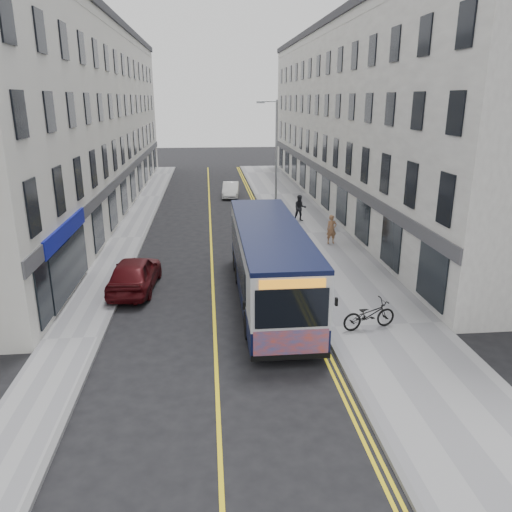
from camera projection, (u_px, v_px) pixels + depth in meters
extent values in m
plane|color=black|center=(214.00, 320.00, 19.03)|extent=(140.00, 140.00, 0.00)
cube|color=gray|center=(312.00, 233.00, 30.97)|extent=(4.50, 64.00, 0.12)
cube|color=gray|center=(127.00, 238.00, 29.93)|extent=(2.00, 64.00, 0.12)
cube|color=slate|center=(276.00, 234.00, 30.76)|extent=(0.18, 64.00, 0.13)
cube|color=slate|center=(144.00, 238.00, 30.02)|extent=(0.18, 64.00, 0.13)
cube|color=yellow|center=(211.00, 237.00, 30.41)|extent=(0.12, 64.00, 0.01)
cube|color=yellow|center=(269.00, 235.00, 30.74)|extent=(0.10, 64.00, 0.01)
cube|color=yellow|center=(272.00, 235.00, 30.75)|extent=(0.10, 64.00, 0.01)
cube|color=white|center=(358.00, 120.00, 38.04)|extent=(6.00, 46.00, 13.00)
cube|color=silver|center=(83.00, 121.00, 36.14)|extent=(6.00, 46.00, 13.00)
cylinder|color=#93969B|center=(276.00, 166.00, 31.49)|extent=(0.14, 0.14, 8.00)
cylinder|color=#93969B|center=(269.00, 101.00, 30.26)|extent=(1.00, 0.08, 0.08)
cube|color=#93969B|center=(261.00, 102.00, 30.23)|extent=(0.50, 0.18, 0.12)
cube|color=black|center=(269.00, 283.00, 20.62)|extent=(2.50, 11.01, 0.90)
cube|color=silver|center=(269.00, 252.00, 20.21)|extent=(2.50, 11.01, 1.80)
cube|color=black|center=(270.00, 228.00, 19.91)|extent=(2.52, 11.01, 0.16)
cube|color=black|center=(237.00, 253.00, 20.72)|extent=(0.04, 8.61, 1.15)
cube|color=black|center=(298.00, 251.00, 20.96)|extent=(0.04, 8.61, 1.15)
cube|color=black|center=(292.00, 309.00, 15.00)|extent=(2.25, 0.04, 1.25)
cube|color=#EC3F13|center=(291.00, 344.00, 15.36)|extent=(2.35, 0.04, 0.95)
cube|color=orange|center=(293.00, 284.00, 14.75)|extent=(2.00, 0.04, 0.28)
cylinder|color=black|center=(249.00, 325.00, 17.47)|extent=(0.28, 1.00, 1.00)
cylinder|color=black|center=(312.00, 322.00, 17.68)|extent=(0.28, 1.00, 1.00)
cylinder|color=black|center=(239.00, 273.00, 22.69)|extent=(0.28, 1.00, 1.00)
cylinder|color=black|center=(288.00, 271.00, 22.90)|extent=(0.28, 1.00, 1.00)
cylinder|color=black|center=(236.00, 261.00, 24.40)|extent=(0.28, 1.00, 1.00)
cylinder|color=black|center=(282.00, 259.00, 24.61)|extent=(0.28, 1.00, 1.00)
imported|color=black|center=(369.00, 315.00, 17.94)|extent=(2.15, 1.13, 1.08)
imported|color=#946543|center=(332.00, 229.00, 28.44)|extent=(0.65, 0.47, 1.65)
imported|color=black|center=(300.00, 208.00, 33.64)|extent=(0.86, 0.67, 1.77)
imported|color=white|center=(231.00, 190.00, 42.60)|extent=(1.64, 3.84, 1.23)
imported|color=#4A0C10|center=(135.00, 273.00, 21.83)|extent=(2.14, 4.63, 1.54)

